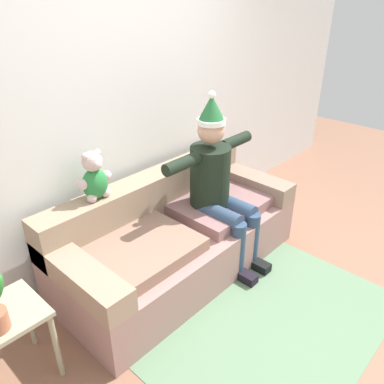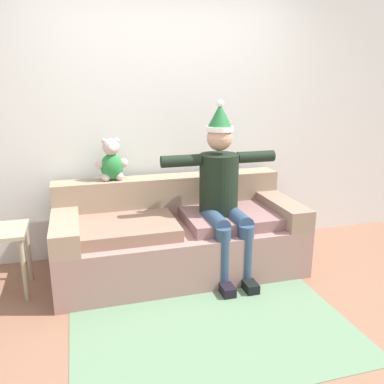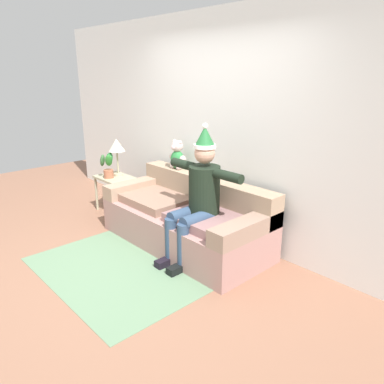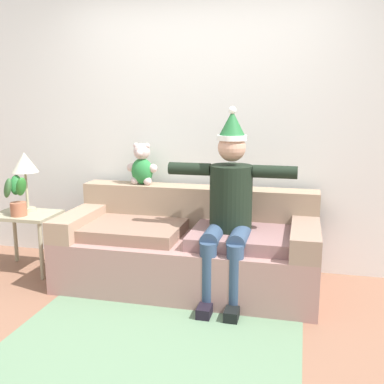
% 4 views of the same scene
% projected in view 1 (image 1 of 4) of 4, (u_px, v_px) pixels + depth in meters
% --- Properties ---
extents(ground_plane, '(10.00, 10.00, 0.00)m').
position_uv_depth(ground_plane, '(272.00, 324.00, 2.86)').
color(ground_plane, '#8C5F49').
extents(back_wall, '(7.00, 0.10, 2.70)m').
position_uv_depth(back_wall, '(125.00, 104.00, 3.16)').
color(back_wall, silver).
rests_on(back_wall, ground_plane).
extents(couch, '(2.12, 0.95, 0.79)m').
position_uv_depth(couch, '(175.00, 236.00, 3.31)').
color(couch, '#A27770').
rests_on(couch, ground_plane).
extents(person_seated, '(1.02, 0.77, 1.50)m').
position_uv_depth(person_seated, '(218.00, 182.00, 3.24)').
color(person_seated, black).
rests_on(person_seated, ground_plane).
extents(teddy_bear, '(0.29, 0.17, 0.38)m').
position_uv_depth(teddy_bear, '(95.00, 178.00, 2.85)').
color(teddy_bear, '#2A7E3C').
rests_on(teddy_bear, couch).
extents(area_rug, '(1.91, 1.16, 0.01)m').
position_uv_depth(area_rug, '(281.00, 329.00, 2.82)').
color(area_rug, slate).
rests_on(area_rug, ground_plane).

